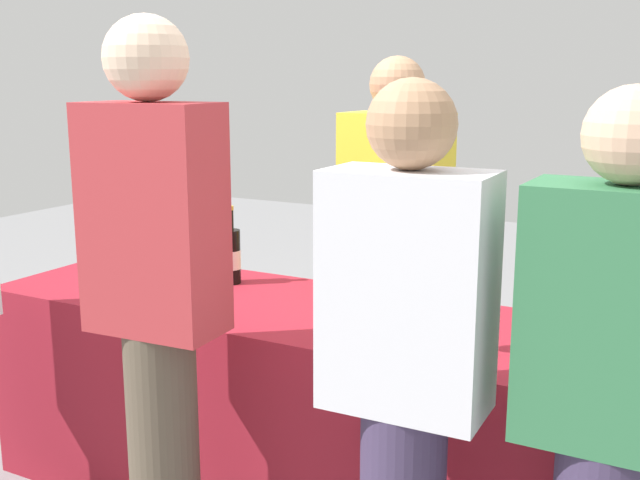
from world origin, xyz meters
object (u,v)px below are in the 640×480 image
at_px(wine_bottle_2, 394,276).
at_px(guest_1, 157,297).
at_px(wine_bottle_3, 578,307).
at_px(wine_glass_1, 170,274).
at_px(server_pouring, 394,246).
at_px(wine_glass_3, 396,304).
at_px(wine_glass_0, 137,264).
at_px(guest_2, 405,379).
at_px(guest_3, 610,414).
at_px(wine_bottle_0, 141,241).
at_px(wine_bottle_1, 231,256).
at_px(wine_glass_2, 348,294).
at_px(wine_glass_4, 482,320).
at_px(ice_bucket, 598,324).

relative_size(wine_bottle_2, guest_1, 0.18).
height_order(wine_bottle_3, wine_glass_1, wine_bottle_3).
bearing_deg(wine_bottle_3, server_pouring, 148.20).
xyz_separation_m(wine_glass_3, guest_1, (-0.52, -0.51, 0.08)).
relative_size(wine_bottle_2, wine_glass_0, 2.27).
bearing_deg(guest_2, guest_3, 5.48).
xyz_separation_m(wine_bottle_3, guest_1, (-1.02, -0.71, 0.07)).
distance_m(wine_bottle_0, guest_3, 2.11).
height_order(wine_bottle_0, guest_2, guest_2).
relative_size(wine_glass_3, guest_1, 0.08).
bearing_deg(guest_3, wine_bottle_3, 106.72).
distance_m(wine_bottle_0, wine_bottle_1, 0.47).
relative_size(wine_glass_2, wine_glass_3, 0.98).
xyz_separation_m(wine_glass_2, wine_glass_3, (0.19, -0.05, 0.00)).
bearing_deg(wine_bottle_3, wine_glass_2, -167.49).
xyz_separation_m(guest_1, guest_3, (1.21, 0.07, -0.12)).
height_order(wine_bottle_1, guest_2, guest_2).
bearing_deg(wine_glass_2, wine_bottle_1, 159.57).
distance_m(wine_glass_2, wine_glass_4, 0.47).
height_order(wine_glass_2, ice_bucket, ice_bucket).
distance_m(wine_glass_3, ice_bucket, 0.59).
distance_m(wine_bottle_1, wine_glass_2, 0.67).
bearing_deg(wine_glass_4, wine_bottle_3, 40.93).
distance_m(wine_bottle_3, wine_glass_3, 0.55).
bearing_deg(ice_bucket, wine_glass_0, -177.93).
xyz_separation_m(wine_glass_1, ice_bucket, (1.46, 0.10, 0.01)).
bearing_deg(server_pouring, guest_3, 133.61).
bearing_deg(guest_2, wine_glass_4, 83.84).
bearing_deg(wine_glass_0, wine_bottle_0, 128.78).
bearing_deg(guest_2, wine_glass_0, 156.92).
distance_m(wine_glass_2, wine_glass_3, 0.19).
bearing_deg(wine_bottle_3, wine_glass_1, -171.32).
bearing_deg(wine_bottle_0, wine_glass_1, -37.35).
distance_m(wine_bottle_1, ice_bucket, 1.41).
bearing_deg(server_pouring, wine_glass_2, 102.50).
bearing_deg(wine_bottle_2, wine_glass_4, -34.56).
relative_size(wine_bottle_1, guest_1, 0.18).
relative_size(wine_bottle_0, wine_glass_2, 2.35).
height_order(ice_bucket, guest_3, guest_3).
relative_size(guest_1, guest_2, 1.11).
xyz_separation_m(wine_bottle_0, ice_bucket, (1.87, -0.20, -0.01)).
xyz_separation_m(wine_glass_1, wine_glass_4, (1.16, 0.01, -0.00)).
relative_size(wine_bottle_1, wine_glass_0, 2.20).
bearing_deg(wine_bottle_3, wine_glass_0, -173.83).
height_order(wine_glass_4, ice_bucket, ice_bucket).
height_order(wine_bottle_0, wine_glass_2, wine_bottle_0).
relative_size(wine_bottle_1, guest_2, 0.20).
bearing_deg(wine_glass_3, guest_3, -32.17).
bearing_deg(guest_1, wine_bottle_1, 107.43).
bearing_deg(wine_glass_2, wine_bottle_3, 12.51).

